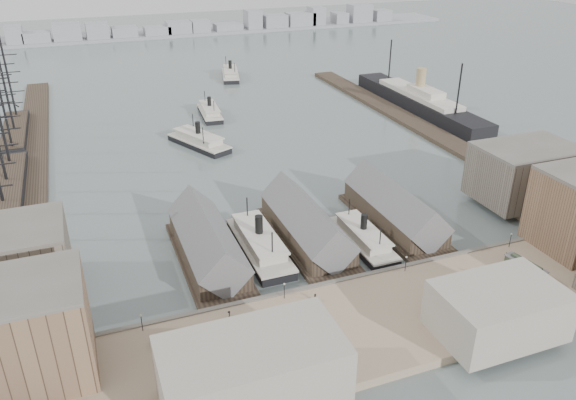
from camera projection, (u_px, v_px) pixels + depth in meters
name	position (u px, v px, depth m)	size (l,w,h in m)	color
ground	(333.00, 275.00, 132.38)	(900.00, 900.00, 0.00)	#515E5E
quay	(375.00, 322.00, 115.18)	(180.00, 30.00, 2.00)	gray
seawall	(343.00, 283.00, 127.51)	(180.00, 1.20, 2.30)	#59544C
west_wharf	(33.00, 161.00, 194.03)	(10.00, 220.00, 1.60)	#2D231C
east_wharf	(412.00, 122.00, 232.47)	(10.00, 180.00, 1.60)	#2D231C
ferry_shed_west	(207.00, 244.00, 136.14)	(14.00, 42.00, 12.60)	#2D231C
ferry_shed_center	(306.00, 226.00, 144.48)	(14.00, 42.00, 12.60)	#2D231C
ferry_shed_east	(394.00, 209.00, 152.82)	(14.00, 42.00, 12.60)	#2D231C
warehouse_west_back	(5.00, 262.00, 121.05)	(26.00, 20.00, 14.00)	#60564C
warehouse_east_back	(525.00, 174.00, 162.56)	(28.00, 20.00, 15.00)	#60564C
street_bldg_center	(498.00, 311.00, 108.88)	(24.00, 16.00, 10.00)	gray
street_bldg_west	(252.00, 373.00, 92.41)	(30.00, 16.00, 12.00)	gray
lamp_post_far_w	(141.00, 320.00, 110.00)	(0.44, 0.44, 3.92)	black
lamp_post_near_w	(284.00, 288.00, 119.62)	(0.44, 0.44, 3.92)	black
lamp_post_near_e	(406.00, 261.00, 129.24)	(0.44, 0.44, 3.92)	black
lamp_post_far_e	(511.00, 238.00, 138.86)	(0.44, 0.44, 3.92)	black
far_shore	(137.00, 32.00, 410.03)	(500.00, 40.00, 15.72)	gray
ferry_docked_west	(259.00, 243.00, 140.57)	(9.13, 30.45, 10.87)	black
ferry_docked_east	(363.00, 237.00, 144.03)	(7.78, 25.95, 9.27)	black
ferry_open_near	(199.00, 141.00, 207.99)	(19.59, 29.37, 10.14)	black
ferry_open_mid	(210.00, 111.00, 241.31)	(9.52, 25.79, 9.03)	black
ferry_open_far	(231.00, 74.00, 301.33)	(14.51, 28.96, 9.93)	black
sailing_ship_near	(6.00, 194.00, 165.25)	(9.81, 67.60, 40.34)	black
sailing_ship_mid	(15.00, 132.00, 216.34)	(8.81, 50.88, 36.21)	black
ocean_steamer	(419.00, 100.00, 249.90)	(12.48, 91.21, 18.24)	black
tram	(525.00, 269.00, 127.57)	(4.28, 10.47, 3.62)	black
horse_cart_left	(166.00, 338.00, 108.17)	(4.77, 2.85, 1.50)	black
horse_cart_center	(300.00, 313.00, 114.89)	(4.93, 2.01, 1.51)	black
horse_cart_right	(450.00, 305.00, 117.48)	(4.77, 2.48, 1.53)	black
pedestrian_0	(164.00, 347.00, 105.66)	(0.63, 0.46, 1.71)	black
pedestrian_1	(212.00, 347.00, 105.68)	(0.85, 0.66, 1.75)	black
pedestrian_2	(229.00, 314.00, 114.55)	(1.02, 0.59, 1.58)	black
pedestrian_3	(282.00, 357.00, 103.35)	(0.95, 0.39, 1.61)	black
pedestrian_4	(315.00, 297.00, 119.61)	(0.87, 0.57, 1.78)	black
pedestrian_5	(432.00, 305.00, 117.18)	(0.62, 0.45, 1.70)	black
pedestrian_6	(474.00, 271.00, 128.79)	(0.77, 0.60, 1.59)	black
pedestrian_7	(524.00, 281.00, 125.32)	(1.02, 0.59, 1.58)	black
pedestrian_8	(506.00, 256.00, 134.64)	(1.05, 0.44, 1.79)	black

